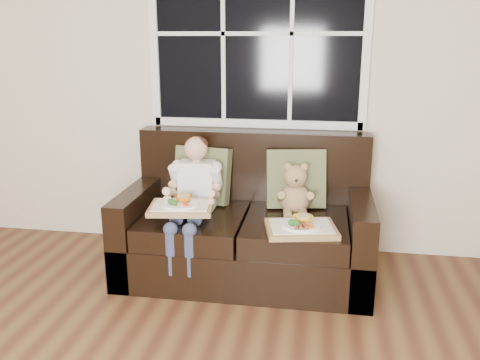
% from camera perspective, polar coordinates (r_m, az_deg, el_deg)
% --- Properties ---
extents(window_back, '(1.62, 0.04, 1.37)m').
position_cam_1_polar(window_back, '(3.83, 1.96, 16.11)').
color(window_back, black).
rests_on(window_back, room_walls).
extents(loveseat, '(1.70, 0.92, 0.96)m').
position_cam_1_polar(loveseat, '(3.62, 0.80, -5.57)').
color(loveseat, black).
rests_on(loveseat, ground).
extents(pillow_left, '(0.43, 0.25, 0.42)m').
position_cam_1_polar(pillow_left, '(3.72, -4.23, 0.57)').
color(pillow_left, '#5B603B').
rests_on(pillow_left, loveseat).
extents(pillow_right, '(0.44, 0.26, 0.43)m').
position_cam_1_polar(pillow_right, '(3.63, 6.28, 0.16)').
color(pillow_right, '#5B603B').
rests_on(pillow_right, loveseat).
extents(child, '(0.36, 0.59, 0.81)m').
position_cam_1_polar(child, '(3.48, -5.22, -0.96)').
color(child, silver).
rests_on(child, loveseat).
extents(teddy_bear, '(0.23, 0.29, 0.37)m').
position_cam_1_polar(teddy_bear, '(3.50, 6.19, -1.42)').
color(teddy_bear, '#A87D58').
rests_on(teddy_bear, loveseat).
extents(tray_left, '(0.44, 0.36, 0.09)m').
position_cam_1_polar(tray_left, '(3.31, -6.63, -2.93)').
color(tray_left, '#A27549').
rests_on(tray_left, child).
extents(tray_right, '(0.49, 0.41, 0.10)m').
position_cam_1_polar(tray_right, '(3.21, 6.87, -5.27)').
color(tray_right, '#A27549').
rests_on(tray_right, loveseat).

